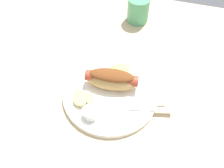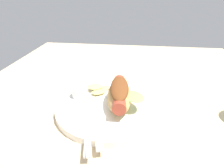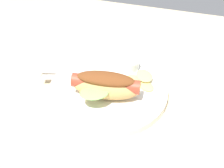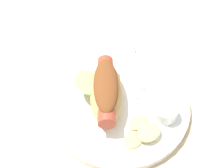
{
  "view_description": "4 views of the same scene",
  "coord_description": "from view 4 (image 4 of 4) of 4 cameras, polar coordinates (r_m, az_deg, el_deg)",
  "views": [
    {
      "loc": [
        -11.43,
        41.57,
        61.68
      ],
      "look_at": [
        -1.03,
        1.78,
        4.88
      ],
      "focal_mm": 42.25,
      "sensor_mm": 36.0,
      "label": 1
    },
    {
      "loc": [
        -42.25,
        -3.64,
        27.96
      ],
      "look_at": [
        1.03,
        1.96,
        6.45
      ],
      "focal_mm": 32.33,
      "sensor_mm": 36.0,
      "label": 2
    },
    {
      "loc": [
        15.43,
        -51.98,
        51.38
      ],
      "look_at": [
        0.46,
        1.41,
        3.91
      ],
      "focal_mm": 54.79,
      "sensor_mm": 36.0,
      "label": 3
    },
    {
      "loc": [
        29.29,
        2.72,
        41.55
      ],
      "look_at": [
        -1.1,
        1.02,
        5.76
      ],
      "focal_mm": 43.07,
      "sensor_mm": 36.0,
      "label": 4
    }
  ],
  "objects": [
    {
      "name": "chips_pile",
      "position": [
        0.46,
        6.22,
        -9.92
      ],
      "size": [
        7.83,
        7.48,
        1.65
      ],
      "color": "#D6C269",
      "rests_on": "plate"
    },
    {
      "name": "sauce_ramekin",
      "position": [
        0.48,
        11.3,
        -5.9
      ],
      "size": [
        4.11,
        4.11,
        2.51
      ],
      "primitive_type": "cylinder",
      "color": "white",
      "rests_on": "plate"
    },
    {
      "name": "fork",
      "position": [
        0.56,
        4.94,
        4.41
      ],
      "size": [
        14.87,
        4.17,
        0.4
      ],
      "rotation": [
        0.0,
        0.0,
        3.34
      ],
      "color": "silver",
      "rests_on": "plate"
    },
    {
      "name": "ground_plane",
      "position": [
        0.52,
        -1.2,
        -5.68
      ],
      "size": [
        120.0,
        90.0,
        1.8
      ],
      "primitive_type": "cube",
      "color": "tan"
    },
    {
      "name": "hot_dog",
      "position": [
        0.48,
        -1.04,
        -1.34
      ],
      "size": [
        14.86,
        10.57,
        5.8
      ],
      "rotation": [
        0.0,
        0.0,
        3.23
      ],
      "color": "tan",
      "rests_on": "plate"
    },
    {
      "name": "knife",
      "position": [
        0.55,
        3.37,
        3.29
      ],
      "size": [
        15.41,
        5.37,
        0.36
      ],
      "primitive_type": "cube",
      "rotation": [
        0.0,
        0.0,
        3.4
      ],
      "color": "silver",
      "rests_on": "plate"
    },
    {
      "name": "plate",
      "position": [
        0.51,
        1.36,
        -4.07
      ],
      "size": [
        26.34,
        26.34,
        1.6
      ],
      "primitive_type": "cylinder",
      "color": "white",
      "rests_on": "ground_plane"
    }
  ]
}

